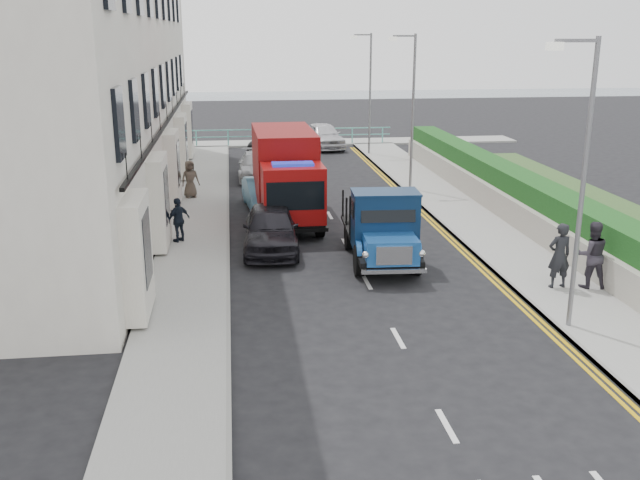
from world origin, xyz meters
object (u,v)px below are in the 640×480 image
(parked_car_front, at_px, (271,228))
(lamp_mid, at_px, (410,104))
(pedestrian_east_near, at_px, (559,256))
(red_lorry, at_px, (286,174))
(lamp_near, at_px, (580,170))
(bedford_lorry, at_px, (384,232))
(lamp_far, at_px, (368,87))

(parked_car_front, bearing_deg, lamp_mid, 54.42)
(pedestrian_east_near, bearing_deg, lamp_mid, -90.83)
(parked_car_front, relative_size, pedestrian_east_near, 2.39)
(red_lorry, bearing_deg, parked_car_front, -102.68)
(lamp_near, distance_m, bedford_lorry, 7.03)
(lamp_near, relative_size, bedford_lorry, 1.35)
(pedestrian_east_near, bearing_deg, lamp_far, -92.69)
(lamp_far, bearing_deg, red_lorry, -112.46)
(lamp_near, distance_m, pedestrian_east_near, 4.06)
(lamp_mid, height_order, bedford_lorry, lamp_mid)
(lamp_near, xyz_separation_m, parked_car_front, (-6.78, 7.60, -3.23))
(red_lorry, bearing_deg, bedford_lorry, -68.56)
(lamp_near, height_order, lamp_far, same)
(lamp_far, relative_size, red_lorry, 1.06)
(red_lorry, bearing_deg, lamp_mid, 35.44)
(lamp_near, xyz_separation_m, red_lorry, (-5.95, 11.61, -2.17))
(lamp_mid, distance_m, lamp_far, 10.00)
(lamp_mid, height_order, lamp_far, same)
(lamp_far, height_order, red_lorry, lamp_far)
(red_lorry, height_order, parked_car_front, red_lorry)
(lamp_near, bearing_deg, pedestrian_east_near, 68.69)
(red_lorry, distance_m, pedestrian_east_near, 11.40)
(lamp_mid, xyz_separation_m, lamp_far, (0.00, 10.00, 0.00))
(lamp_mid, bearing_deg, parked_car_front, -128.90)
(lamp_mid, relative_size, parked_car_front, 1.56)
(lamp_far, distance_m, parked_car_front, 19.87)
(lamp_mid, relative_size, red_lorry, 1.06)
(lamp_near, xyz_separation_m, bedford_lorry, (-3.40, 5.43, -2.89))
(lamp_near, bearing_deg, lamp_mid, 90.00)
(lamp_far, xyz_separation_m, bedford_lorry, (-3.40, -20.57, -2.89))
(pedestrian_east_near, bearing_deg, red_lorry, -57.41)
(lamp_mid, height_order, parked_car_front, lamp_mid)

